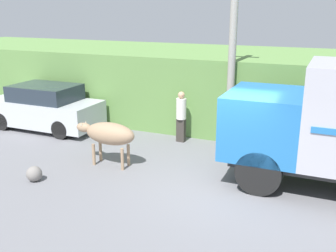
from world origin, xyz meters
TOP-DOWN VIEW (x-y plane):
  - ground_plane at (0.00, 0.00)m, footprint 60.00×60.00m
  - hillside_embankment at (0.00, 6.34)m, footprint 32.00×5.81m
  - brown_cow at (-3.30, 0.16)m, footprint 1.89×0.64m
  - parked_suv at (-7.43, 2.33)m, footprint 4.29×1.82m
  - pedestrian_on_hill at (-2.17, 2.94)m, footprint 0.36×0.36m
  - utility_pole at (-0.59, 3.21)m, footprint 0.90×0.24m
  - roadside_rock at (-4.54, -1.59)m, footprint 0.41×0.41m

SIDE VIEW (x-z plane):
  - ground_plane at x=0.00m, z-range 0.00..0.00m
  - roadside_rock at x=-4.54m, z-range 0.00..0.41m
  - parked_suv at x=-7.43m, z-range -0.03..1.64m
  - brown_cow at x=-3.30m, z-range 0.30..1.59m
  - pedestrian_on_hill at x=-2.17m, z-range 0.09..1.83m
  - hillside_embankment at x=0.00m, z-range 0.00..2.74m
  - utility_pole at x=-0.59m, z-range 0.11..6.18m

